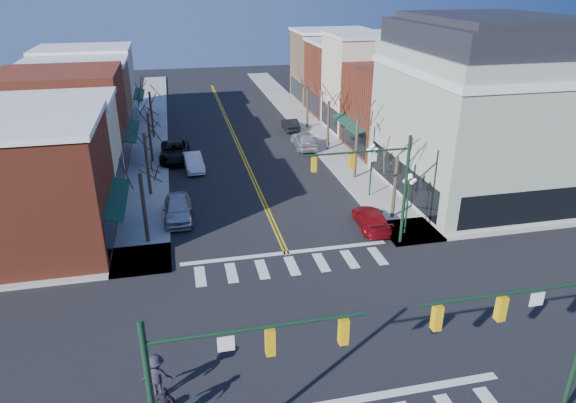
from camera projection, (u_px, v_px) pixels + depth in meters
ground at (321, 330)px, 24.88m from camera, size 160.00×160.00×0.00m
sidewalk_left at (147, 190)px, 40.97m from camera, size 3.50×70.00×0.15m
sidewalk_right at (354, 173)px, 44.46m from camera, size 3.50×70.00×0.15m
bldg_left_brick_a at (19, 190)px, 30.67m from camera, size 10.00×8.50×8.00m
bldg_left_stucco_a at (46, 154)px, 37.70m from camera, size 10.00×7.00×7.50m
bldg_left_brick_b at (64, 120)px, 44.64m from camera, size 10.00×9.00×8.50m
bldg_left_tan at (79, 103)px, 52.15m from camera, size 10.00×7.50×7.80m
bldg_left_stucco_b at (88, 87)px, 59.00m from camera, size 10.00×8.00×8.20m
bldg_right_brick_a at (403, 109)px, 49.37m from camera, size 10.00×8.50×8.00m
bldg_right_stucco at (374, 84)px, 55.89m from camera, size 10.00×7.00×10.00m
bldg_right_brick_b at (351, 79)px, 62.89m from camera, size 10.00×8.00×8.50m
bldg_right_tan at (332, 66)px, 69.94m from camera, size 10.00×8.00×9.00m
victorian_corner at (482, 109)px, 38.45m from camera, size 12.25×14.25×13.30m
traffic_mast_near_left at (214, 381)px, 15.27m from camera, size 6.60×0.28×7.20m
traffic_mast_near_right at (540, 329)px, 17.48m from camera, size 6.60×0.28×7.20m
traffic_mast_far_right at (378, 177)px, 30.70m from camera, size 6.60×0.28×7.20m
lamppost_corner at (408, 194)px, 32.92m from camera, size 0.36×0.36×4.33m
lamppost_midblock at (372, 161)px, 38.72m from camera, size 0.36×0.36×4.33m
tree_left_a at (144, 209)px, 32.07m from camera, size 0.24×0.24×4.76m
tree_left_b at (147, 165)px, 39.16m from camera, size 0.24×0.24×5.04m
tree_left_c at (150, 139)px, 46.41m from camera, size 0.24×0.24×4.55m
tree_left_d at (152, 115)px, 53.49m from camera, size 0.24×0.24×4.90m
tree_right_a at (395, 188)px, 35.45m from camera, size 0.24×0.24×4.62m
tree_right_b at (356, 149)px, 42.49m from camera, size 0.24×0.24×5.18m
tree_right_c at (328, 126)px, 49.71m from camera, size 0.24×0.24×4.83m
tree_right_d at (307, 107)px, 56.82m from camera, size 0.24×0.24×4.97m
car_left_near at (178, 209)px, 35.93m from camera, size 2.02×4.83×1.63m
car_left_mid at (193, 162)px, 45.27m from camera, size 1.89×4.47×1.43m
car_left_far at (175, 152)px, 47.71m from camera, size 2.89×5.87×1.60m
car_right_near at (371, 219)px, 34.79m from camera, size 2.28×4.74×1.33m
car_right_mid at (304, 140)px, 51.01m from camera, size 2.15×5.04×1.70m
car_right_far at (291, 125)px, 56.86m from camera, size 1.49×4.08×1.34m
pedestrian_dark_b at (157, 375)px, 20.54m from camera, size 1.32×0.88×1.90m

